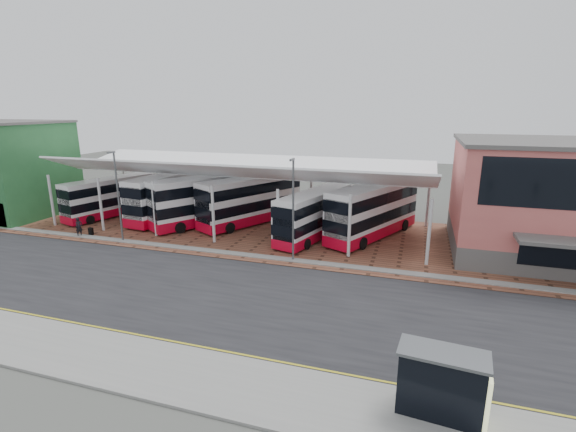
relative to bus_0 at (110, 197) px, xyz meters
The scene contains 20 objects.
ground 24.92m from the bus_0, 32.18° to the right, with size 140.00×140.00×0.00m, color #454742.
road 25.46m from the bus_0, 34.09° to the right, with size 120.00×14.00×0.02m, color black.
forecourt 23.11m from the bus_0, ahead, with size 72.00×16.00×0.06m, color brown.
sidewalk 30.65m from the bus_0, 46.60° to the right, with size 120.00×4.00×0.14m, color slate.
north_kerb 22.25m from the bus_0, 18.48° to the right, with size 120.00×0.80×0.14m, color slate.
yellow_line_near 29.24m from the bus_0, 43.90° to the right, with size 120.00×0.12×0.01m, color gold.
yellow_line_far 29.03m from the bus_0, 43.47° to the right, with size 120.00×0.12×0.01m, color gold.
canopy 15.47m from the bus_0, ahead, with size 37.00×11.63×7.07m.
shop_green 9.73m from the bus_0, 165.95° to the right, with size 6.40×10.20×10.22m.
lamp_west 10.12m from the bus_0, 44.74° to the right, with size 0.16×0.90×8.07m.
lamp_east 24.14m from the bus_0, 16.80° to the right, with size 0.16×0.90×8.07m.
bus_0 is the anchor object (origin of this frame).
bus_1 6.87m from the bus_0, 13.06° to the left, with size 3.90×11.79×4.77m.
bus_2 11.61m from the bus_0, ahead, with size 8.69×11.47×4.89m.
bus_3 15.90m from the bus_0, ahead, with size 7.81×11.54×4.80m.
bus_4 23.15m from the bus_0, ahead, with size 5.06×10.62×4.27m.
bus_5 28.24m from the bus_0, ahead, with size 7.36×11.83×4.85m.
pedestrian 7.49m from the bus_0, 71.64° to the right, with size 0.66×0.43×1.80m, color black.
suitcase 7.21m from the bus_0, 64.82° to the right, with size 0.39×0.28×0.67m, color black.
bus_shelter 40.04m from the bus_0, 32.84° to the right, with size 3.51×1.86×2.70m.
Camera 1 is at (10.94, -23.16, 11.83)m, focal length 26.00 mm.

